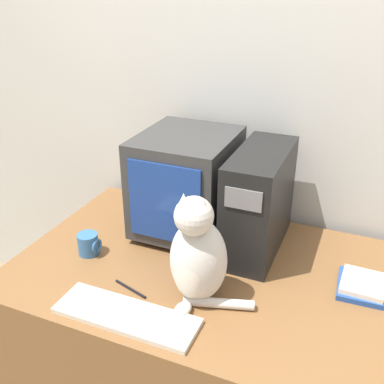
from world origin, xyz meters
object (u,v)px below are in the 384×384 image
(computer_tower, at_px, (259,201))
(mug, at_px, (89,244))
(crt_monitor, at_px, (187,183))
(keyboard, at_px, (126,315))
(cat, at_px, (197,256))
(book_stack, at_px, (361,285))
(pen, at_px, (131,289))

(computer_tower, relative_size, mug, 5.17)
(crt_monitor, bearing_deg, keyboard, -85.94)
(keyboard, height_order, mug, mug)
(keyboard, distance_m, cat, 0.30)
(computer_tower, relative_size, book_stack, 2.35)
(computer_tower, xyz_separation_m, book_stack, (0.42, -0.13, -0.19))
(crt_monitor, xyz_separation_m, computer_tower, (0.32, -0.01, -0.02))
(crt_monitor, xyz_separation_m, pen, (-0.02, -0.46, -0.22))
(cat, bearing_deg, computer_tower, 82.58)
(book_stack, xyz_separation_m, mug, (-1.02, -0.18, 0.02))
(cat, height_order, book_stack, cat)
(crt_monitor, bearing_deg, pen, -92.13)
(keyboard, bearing_deg, pen, 114.46)
(pen, xyz_separation_m, mug, (-0.27, 0.14, 0.04))
(crt_monitor, height_order, computer_tower, crt_monitor)
(book_stack, bearing_deg, computer_tower, 163.13)
(crt_monitor, distance_m, keyboard, 0.63)
(crt_monitor, xyz_separation_m, book_stack, (0.74, -0.14, -0.20))
(cat, distance_m, mug, 0.52)
(keyboard, bearing_deg, cat, 46.40)
(computer_tower, distance_m, cat, 0.41)
(cat, distance_m, book_stack, 0.60)
(keyboard, xyz_separation_m, mug, (-0.33, 0.27, 0.03))
(crt_monitor, xyz_separation_m, mug, (-0.28, -0.32, -0.18))
(computer_tower, height_order, mug, computer_tower)
(cat, bearing_deg, keyboard, -127.02)
(crt_monitor, distance_m, mug, 0.47)
(crt_monitor, bearing_deg, computer_tower, -2.65)
(computer_tower, distance_m, mug, 0.69)
(book_stack, height_order, pen, book_stack)
(crt_monitor, distance_m, book_stack, 0.78)
(keyboard, xyz_separation_m, cat, (0.17, 0.18, 0.16))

